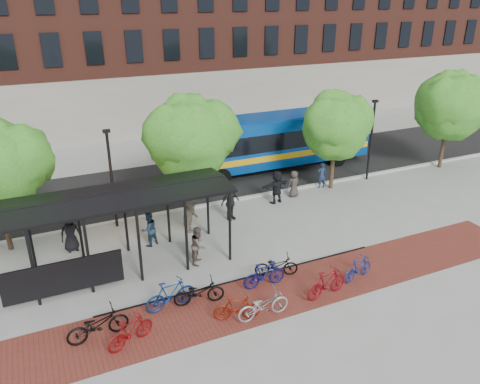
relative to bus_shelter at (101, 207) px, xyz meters
name	(u,v)px	position (x,y,z in m)	size (l,w,h in m)	color
ground	(270,229)	(8.13, 0.48, -3.00)	(160.00, 160.00, 0.00)	#9E9E99
asphalt_street	(212,177)	(8.13, 8.48, -2.99)	(160.00, 8.00, 0.01)	black
curb	(237,199)	(8.13, 4.48, -2.94)	(160.00, 0.25, 0.12)	#B7B7B2
brick_strip	(284,291)	(6.13, -4.52, -3.00)	(24.00, 3.00, 0.01)	maroon
bike_rack_rail	(245,287)	(4.83, -3.62, -3.00)	(12.00, 0.05, 0.95)	black
building_brick	(238,5)	(18.13, 26.48, 7.00)	(55.00, 14.00, 20.00)	brown
bus_shelter	(101,207)	(0.00, 0.00, 0.00)	(10.60, 3.07, 3.60)	black
tree_b	(190,134)	(5.23, 3.83, 1.46)	(5.15, 4.20, 6.47)	#382619
tree_c	(337,123)	(14.22, 3.83, 1.06)	(4.66, 3.80, 5.92)	#382619
tree_d	(451,103)	(23.23, 3.83, 1.47)	(5.39, 4.40, 6.55)	#382619
lamp_post_left	(111,176)	(1.13, 4.08, -0.25)	(0.35, 0.20, 5.12)	black
lamp_post_right	(371,138)	(17.13, 4.08, -0.25)	(0.35, 0.20, 5.12)	black
bus	(274,139)	(12.58, 8.42, -0.90)	(13.55, 3.33, 3.65)	#08429E
bike_0	(98,325)	(-1.09, -4.27, -2.44)	(0.75, 2.14, 1.12)	black
bike_1	(130,331)	(-0.14, -5.04, -2.46)	(0.51, 1.79, 1.08)	maroon
bike_3	(170,294)	(1.69, -3.66, -2.39)	(0.57, 2.01, 1.21)	navy
bike_4	(199,292)	(2.75, -3.85, -2.48)	(0.69, 1.97, 1.04)	black
bike_5	(236,308)	(3.67, -5.34, -2.49)	(0.48, 1.70, 1.02)	maroon
bike_6	(263,305)	(4.62, -5.62, -2.46)	(0.72, 2.06, 1.08)	#9E9EA1
bike_7	(264,275)	(5.57, -3.86, -2.45)	(0.52, 1.83, 1.10)	navy
bike_8	(276,265)	(6.40, -3.36, -2.52)	(0.64, 1.84, 0.96)	black
bike_9	(327,283)	(7.49, -5.46, -2.41)	(0.55, 1.96, 1.18)	maroon
bike_11	(358,268)	(9.39, -5.00, -2.50)	(0.47, 1.67, 1.01)	navy
pedestrian_0	(70,233)	(-1.23, 2.48, -2.09)	(0.89, 0.58, 1.83)	black
pedestrian_2	(149,229)	(2.18, 1.41, -2.14)	(0.84, 0.65, 1.73)	#1E2F46
pedestrian_3	(190,216)	(4.38, 1.90, -2.13)	(1.12, 0.64, 1.73)	#4C4338
pedestrian_4	(230,203)	(6.76, 2.36, -2.02)	(1.14, 0.48, 1.95)	black
pedestrian_5	(277,187)	(10.02, 3.25, -2.03)	(1.79, 0.57, 1.93)	black
pedestrian_6	(294,184)	(11.37, 3.60, -2.20)	(0.78, 0.51, 1.60)	#3C3330
pedestrian_7	(322,175)	(13.63, 4.09, -2.18)	(0.60, 0.39, 1.64)	#202D4B
pedestrian_8	(198,245)	(3.77, -1.02, -2.12)	(0.85, 0.67, 1.76)	brown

